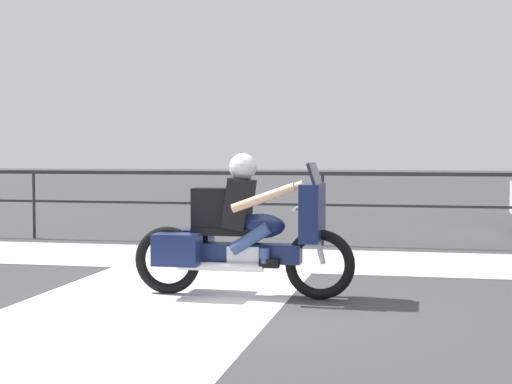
{
  "coord_description": "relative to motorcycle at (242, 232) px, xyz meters",
  "views": [
    {
      "loc": [
        1.51,
        -7.43,
        1.52
      ],
      "look_at": [
        -0.5,
        2.29,
        1.01
      ],
      "focal_mm": 55.0,
      "sensor_mm": 36.0,
      "label": 1
    }
  ],
  "objects": [
    {
      "name": "motorcycle",
      "position": [
        0.0,
        0.0,
        0.0
      ],
      "size": [
        2.37,
        0.76,
        1.51
      ],
      "rotation": [
        0.0,
        0.0,
        -0.08
      ],
      "color": "black",
      "rests_on": "ground"
    },
    {
      "name": "fence_railing",
      "position": [
        0.28,
        4.7,
        0.26
      ],
      "size": [
        36.0,
        0.05,
        1.2
      ],
      "color": "#232326",
      "rests_on": "ground"
    },
    {
      "name": "crosswalk_band",
      "position": [
        -0.81,
        -0.75,
        -0.68
      ],
      "size": [
        2.64,
        6.0,
        0.01
      ],
      "primitive_type": "cube",
      "color": "silver",
      "rests_on": "ground"
    },
    {
      "name": "ground_plane",
      "position": [
        0.28,
        -0.55,
        -0.68
      ],
      "size": [
        120.0,
        120.0,
        0.0
      ],
      "primitive_type": "plane",
      "color": "#38383A"
    },
    {
      "name": "sidewalk_band",
      "position": [
        0.28,
        2.85,
        -0.67
      ],
      "size": [
        44.0,
        2.4,
        0.01
      ],
      "primitive_type": "cube",
      "color": "#B7B2A8",
      "rests_on": "ground"
    }
  ]
}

